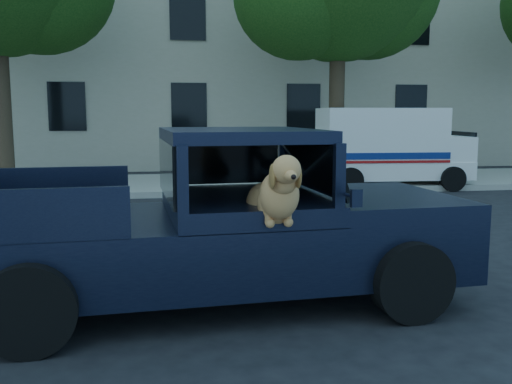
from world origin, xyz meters
The scene contains 6 objects.
ground centered at (0.00, 0.00, 0.00)m, with size 120.00×120.00×0.00m, color black.
far_sidewalk centered at (0.00, 9.20, 0.07)m, with size 60.00×4.00×0.15m, color gray.
lane_stripes centered at (2.00, 3.40, 0.01)m, with size 21.60×0.14×0.01m, color silver, non-canonical shape.
building_main centered at (3.00, 16.50, 4.50)m, with size 26.00×6.00×9.00m, color #BFB49E.
pickup_truck centered at (0.55, -0.44, 0.61)m, with size 5.20×2.71×1.82m.
mail_truck centered at (6.02, 8.13, 0.92)m, with size 3.95×2.16×2.11m.
Camera 1 is at (0.10, -6.22, 1.98)m, focal length 40.00 mm.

